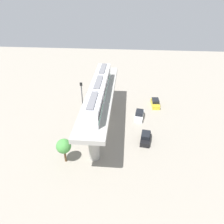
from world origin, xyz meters
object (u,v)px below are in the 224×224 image
object	(u,v)px
parked_car_white	(139,115)
tree_near_viaduct	(64,146)
train	(99,90)
parked_car_yellow	(155,103)
parked_car_black	(146,138)
signal_post	(83,105)

from	to	relation	value
parked_car_white	tree_near_viaduct	xyz separation A→B (m)	(-13.25, -14.74, 2.67)
train	parked_car_white	xyz separation A→B (m)	(8.34, 5.64, -8.90)
train	parked_car_yellow	xyz separation A→B (m)	(12.49, 11.55, -8.90)
tree_near_viaduct	parked_car_black	bearing A→B (deg)	25.11
train	parked_car_black	size ratio (longest dim) A/B	4.64
train	parked_car_black	bearing A→B (deg)	-14.66
tree_near_viaduct	signal_post	size ratio (longest dim) A/B	0.44
parked_car_yellow	parked_car_white	world-z (taller)	same
parked_car_black	signal_post	distance (m)	14.04
train	parked_car_yellow	size ratio (longest dim) A/B	4.78
tree_near_viaduct	train	bearing A→B (deg)	61.67
parked_car_yellow	tree_near_viaduct	size ratio (longest dim) A/B	0.91
parked_car_yellow	tree_near_viaduct	xyz separation A→B (m)	(-17.40, -20.65, 2.67)
signal_post	parked_car_yellow	bearing A→B (deg)	34.67
parked_car_yellow	parked_car_white	xyz separation A→B (m)	(-4.15, -5.91, 0.00)
parked_car_yellow	signal_post	bearing A→B (deg)	-148.27
parked_car_black	parked_car_white	xyz separation A→B (m)	(-0.97, 8.08, 0.00)
train	tree_near_viaduct	size ratio (longest dim) A/B	4.34
parked_car_yellow	signal_post	distance (m)	20.00
train	tree_near_viaduct	xyz separation A→B (m)	(-4.91, -9.10, -6.23)
parked_car_black	signal_post	world-z (taller)	signal_post
parked_car_yellow	signal_post	world-z (taller)	signal_post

